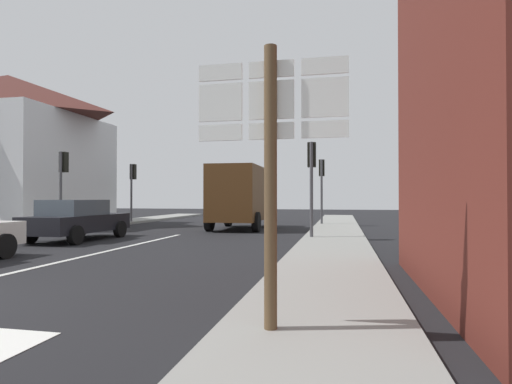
% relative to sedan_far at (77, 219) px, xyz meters
% --- Properties ---
extents(ground_plane, '(80.00, 80.00, 0.00)m').
position_rel_sedan_far_xyz_m(ground_plane, '(2.78, 0.78, -0.76)').
color(ground_plane, black).
extents(sidewalk_right, '(2.21, 44.00, 0.14)m').
position_rel_sedan_far_xyz_m(sidewalk_right, '(9.14, -1.22, -0.69)').
color(sidewalk_right, gray).
rests_on(sidewalk_right, ground).
extents(lane_centre_stripe, '(0.16, 12.00, 0.01)m').
position_rel_sedan_far_xyz_m(lane_centre_stripe, '(2.78, -3.22, -0.75)').
color(lane_centre_stripe, silver).
rests_on(lane_centre_stripe, ground).
extents(clapboard_house_left, '(9.29, 9.12, 8.40)m').
position_rel_sedan_far_xyz_m(clapboard_house_left, '(-8.83, 6.30, 3.49)').
color(clapboard_house_left, silver).
rests_on(clapboard_house_left, ground).
extents(sedan_far, '(2.01, 4.22, 1.47)m').
position_rel_sedan_far_xyz_m(sedan_far, '(0.00, 0.00, 0.00)').
color(sedan_far, black).
rests_on(sedan_far, ground).
extents(delivery_truck, '(2.55, 5.03, 3.05)m').
position_rel_sedan_far_xyz_m(delivery_truck, '(4.51, 6.31, 0.89)').
color(delivery_truck, '#4C2D14').
rests_on(delivery_truck, ground).
extents(route_sign_post, '(1.66, 0.14, 3.20)m').
position_rel_sedan_far_xyz_m(route_sign_post, '(8.65, -8.88, 1.24)').
color(route_sign_post, brown).
rests_on(route_sign_post, ground).
extents(traffic_light_near_left, '(0.30, 0.49, 3.59)m').
position_rel_sedan_far_xyz_m(traffic_light_near_left, '(-2.78, 2.89, 1.90)').
color(traffic_light_near_left, '#47474C').
rests_on(traffic_light_near_left, ground).
extents(traffic_light_far_right, '(0.30, 0.49, 3.63)m').
position_rel_sedan_far_xyz_m(traffic_light_far_right, '(8.33, 9.40, 1.92)').
color(traffic_light_far_right, '#47474C').
rests_on(traffic_light_far_right, ground).
extents(traffic_light_far_left, '(0.30, 0.49, 3.54)m').
position_rel_sedan_far_xyz_m(traffic_light_far_left, '(-2.78, 9.14, 1.86)').
color(traffic_light_far_left, '#47474C').
rests_on(traffic_light_far_left, ground).
extents(traffic_light_near_right, '(0.30, 0.49, 3.56)m').
position_rel_sedan_far_xyz_m(traffic_light_near_right, '(8.33, 1.78, 1.88)').
color(traffic_light_near_right, '#47474C').
rests_on(traffic_light_near_right, ground).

